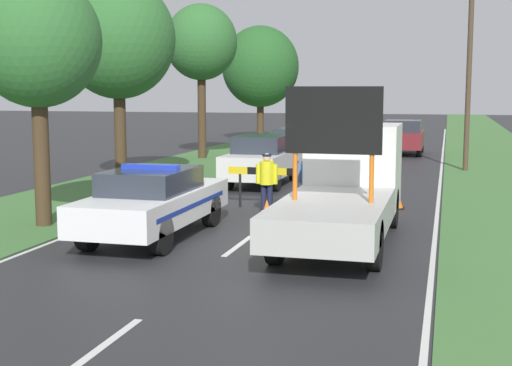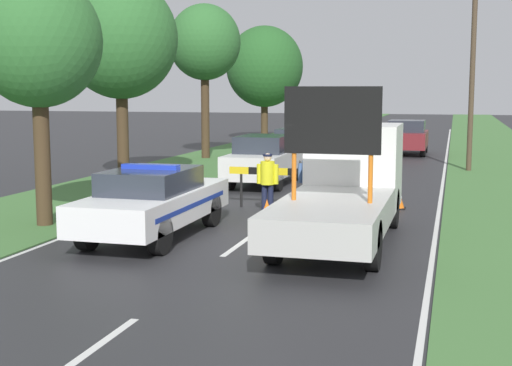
% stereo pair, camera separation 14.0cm
% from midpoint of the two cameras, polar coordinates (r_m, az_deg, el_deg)
% --- Properties ---
extents(ground_plane, '(160.00, 160.00, 0.00)m').
position_cam_midpoint_polar(ground_plane, '(15.26, -0.86, -4.43)').
color(ground_plane, '#28282B').
extents(lane_markings, '(7.80, 64.17, 0.01)m').
position_cam_midpoint_polar(lane_markings, '(27.28, 6.31, 0.81)').
color(lane_markings, silver).
rests_on(lane_markings, ground).
extents(grass_verge_left, '(4.59, 120.00, 0.03)m').
position_cam_midpoint_polar(grass_verge_left, '(36.02, -1.69, 2.48)').
color(grass_verge_left, '#427038').
rests_on(grass_verge_left, ground).
extents(grass_verge_right, '(4.59, 120.00, 0.03)m').
position_cam_midpoint_polar(grass_verge_right, '(34.57, 18.55, 1.89)').
color(grass_verge_right, '#427038').
rests_on(grass_verge_right, ground).
extents(police_car, '(1.79, 4.94, 1.59)m').
position_cam_midpoint_polar(police_car, '(15.36, -8.44, -1.44)').
color(police_car, white).
rests_on(police_car, ground).
extents(work_truck, '(2.03, 6.37, 3.21)m').
position_cam_midpoint_polar(work_truck, '(15.30, 6.94, -0.14)').
color(work_truck, white).
rests_on(work_truck, ground).
extents(road_barrier, '(3.23, 0.08, 1.09)m').
position_cam_midpoint_polar(road_barrier, '(18.86, 2.27, 0.65)').
color(road_barrier, black).
rests_on(road_barrier, ground).
extents(police_officer, '(0.56, 0.36, 1.57)m').
position_cam_midpoint_polar(police_officer, '(17.93, 0.65, 0.37)').
color(police_officer, '#191E38').
rests_on(police_officer, ground).
extents(pedestrian_civilian, '(0.56, 0.36, 1.56)m').
position_cam_midpoint_polar(pedestrian_civilian, '(18.19, 3.95, 0.40)').
color(pedestrian_civilian, '#191E38').
rests_on(pedestrian_civilian, ground).
extents(traffic_cone_near_police, '(0.35, 0.35, 0.49)m').
position_cam_midpoint_polar(traffic_cone_near_police, '(18.36, -7.54, -1.71)').
color(traffic_cone_near_police, black).
rests_on(traffic_cone_near_police, ground).
extents(traffic_cone_centre_front, '(0.52, 0.52, 0.72)m').
position_cam_midpoint_polar(traffic_cone_centre_front, '(15.99, 0.62, -2.59)').
color(traffic_cone_centre_front, black).
rests_on(traffic_cone_centre_front, ground).
extents(traffic_cone_near_truck, '(0.38, 0.38, 0.54)m').
position_cam_midpoint_polar(traffic_cone_near_truck, '(19.33, 11.01, -1.24)').
color(traffic_cone_near_truck, black).
rests_on(traffic_cone_near_truck, ground).
extents(queued_car_van_white, '(1.78, 4.54, 1.65)m').
position_cam_midpoint_polar(queued_car_van_white, '(23.68, 0.36, 1.89)').
color(queued_car_van_white, silver).
rests_on(queued_car_van_white, ground).
extents(queued_car_sedan_silver, '(1.88, 4.50, 1.59)m').
position_cam_midpoint_polar(queued_car_sedan_silver, '(29.11, 3.21, 2.92)').
color(queued_car_sedan_silver, '#B2B2B7').
rests_on(queued_car_sedan_silver, ground).
extents(queued_car_wagon_maroon, '(1.92, 3.95, 1.68)m').
position_cam_midpoint_polar(queued_car_wagon_maroon, '(35.66, 11.56, 3.64)').
color(queued_car_wagon_maroon, maroon).
rests_on(queued_car_wagon_maroon, ground).
extents(roadside_tree_near_left, '(3.77, 3.77, 6.80)m').
position_cam_midpoint_polar(roadside_tree_near_left, '(24.27, -11.15, 11.21)').
color(roadside_tree_near_left, '#42301E').
rests_on(roadside_tree_near_left, ground).
extents(roadside_tree_near_right, '(2.89, 2.89, 5.77)m').
position_cam_midpoint_polar(roadside_tree_near_right, '(17.06, -17.35, 10.71)').
color(roadside_tree_near_right, '#42301E').
rests_on(roadside_tree_near_right, ground).
extents(roadside_tree_mid_left, '(3.26, 3.26, 7.00)m').
position_cam_midpoint_polar(roadside_tree_mid_left, '(32.89, -4.53, 11.09)').
color(roadside_tree_mid_left, '#42301E').
rests_on(roadside_tree_mid_left, ground).
extents(roadside_tree_mid_right, '(4.61, 4.61, 6.95)m').
position_cam_midpoint_polar(roadside_tree_mid_right, '(43.30, 0.26, 9.28)').
color(roadside_tree_mid_right, '#42301E').
rests_on(roadside_tree_mid_right, ground).
extents(utility_pole, '(1.20, 0.20, 7.42)m').
position_cam_midpoint_polar(utility_pole, '(28.78, 16.54, 8.52)').
color(utility_pole, '#473828').
rests_on(utility_pole, ground).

